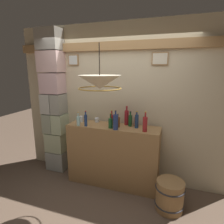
% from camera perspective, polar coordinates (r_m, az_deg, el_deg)
% --- Properties ---
extents(ground_plane, '(12.00, 12.00, 0.00)m').
position_cam_1_polar(ground_plane, '(3.00, -5.33, -28.63)').
color(ground_plane, brown).
extents(panelled_rear_partition, '(3.79, 0.15, 2.74)m').
position_cam_1_polar(panelled_rear_partition, '(3.31, 1.92, 3.35)').
color(panelled_rear_partition, beige).
rests_on(panelled_rear_partition, ground).
extents(stone_pillar, '(0.43, 0.35, 2.67)m').
position_cam_1_polar(stone_pillar, '(3.73, -17.02, 2.94)').
color(stone_pillar, '#9FA49D').
rests_on(stone_pillar, ground).
extents(bar_shelf_unit, '(1.55, 0.43, 1.06)m').
position_cam_1_polar(bar_shelf_unit, '(3.33, 0.29, -13.00)').
color(bar_shelf_unit, '#9E7547').
rests_on(bar_shelf_unit, ground).
extents(liquor_bottle_scotch, '(0.06, 0.06, 0.25)m').
position_cam_1_polar(liquor_bottle_scotch, '(3.11, 5.58, -2.55)').
color(liquor_bottle_scotch, '#1A4923').
rests_on(liquor_bottle_scotch, bar_shelf_unit).
extents(liquor_bottle_bourbon, '(0.07, 0.07, 0.32)m').
position_cam_1_polar(liquor_bottle_bourbon, '(3.17, 4.46, -1.62)').
color(liquor_bottle_bourbon, maroon).
rests_on(liquor_bottle_bourbon, bar_shelf_unit).
extents(liquor_bottle_mezcal, '(0.05, 0.05, 0.26)m').
position_cam_1_polar(liquor_bottle_mezcal, '(3.12, -8.00, -2.45)').
color(liquor_bottle_mezcal, navy).
rests_on(liquor_bottle_mezcal, bar_shelf_unit).
extents(liquor_bottle_amaro, '(0.07, 0.07, 0.31)m').
position_cam_1_polar(liquor_bottle_amaro, '(2.87, 10.03, -3.59)').
color(liquor_bottle_amaro, maroon).
rests_on(liquor_bottle_amaro, bar_shelf_unit).
extents(liquor_bottle_vermouth, '(0.06, 0.06, 0.23)m').
position_cam_1_polar(liquor_bottle_vermouth, '(3.18, -10.21, -2.65)').
color(liquor_bottle_vermouth, '#A5D8D7').
rests_on(liquor_bottle_vermouth, bar_shelf_unit).
extents(liquor_bottle_port, '(0.07, 0.07, 0.25)m').
position_cam_1_polar(liquor_bottle_port, '(3.00, -0.47, -3.33)').
color(liquor_bottle_port, '#1A5126').
rests_on(liquor_bottle_port, bar_shelf_unit).
extents(liquor_bottle_brandy, '(0.07, 0.07, 0.22)m').
position_cam_1_polar(liquor_bottle_brandy, '(3.06, 1.79, -3.04)').
color(liquor_bottle_brandy, brown).
rests_on(liquor_bottle_brandy, bar_shelf_unit).
extents(liquor_bottle_tequila, '(0.08, 0.08, 0.31)m').
position_cam_1_polar(liquor_bottle_tequila, '(2.91, 1.10, -3.07)').
color(liquor_bottle_tequila, navy).
rests_on(liquor_bottle_tequila, bar_shelf_unit).
extents(liquor_bottle_gin, '(0.05, 0.05, 0.23)m').
position_cam_1_polar(liquor_bottle_gin, '(3.12, 7.31, -2.84)').
color(liquor_bottle_gin, '#A32122').
rests_on(liquor_bottle_gin, bar_shelf_unit).
extents(liquor_bottle_vodka, '(0.06, 0.06, 0.28)m').
position_cam_1_polar(liquor_bottle_vodka, '(3.02, 7.51, -2.76)').
color(liquor_bottle_vodka, navy).
rests_on(liquor_bottle_vodka, bar_shelf_unit).
extents(liquor_bottle_rye, '(0.07, 0.07, 0.25)m').
position_cam_1_polar(liquor_bottle_rye, '(3.18, -0.09, -2.23)').
color(liquor_bottle_rye, maroon).
rests_on(liquor_bottle_rye, bar_shelf_unit).
extents(glass_tumbler_rocks, '(0.08, 0.08, 0.07)m').
position_cam_1_polar(glass_tumbler_rocks, '(3.35, -4.58, -2.45)').
color(glass_tumbler_rocks, silver).
rests_on(glass_tumbler_rocks, bar_shelf_unit).
extents(glass_tumbler_highball, '(0.07, 0.07, 0.11)m').
position_cam_1_polar(glass_tumbler_highball, '(3.40, -9.35, -2.09)').
color(glass_tumbler_highball, silver).
rests_on(glass_tumbler_highball, bar_shelf_unit).
extents(pendant_lamp, '(0.55, 0.55, 0.56)m').
position_cam_1_polar(pendant_lamp, '(2.40, -3.76, 8.93)').
color(pendant_lamp, '#EFE5C6').
extents(wooden_barrel, '(0.42, 0.42, 0.45)m').
position_cam_1_polar(wooden_barrel, '(3.04, 17.13, -23.09)').
color(wooden_barrel, '#9E7547').
rests_on(wooden_barrel, ground).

